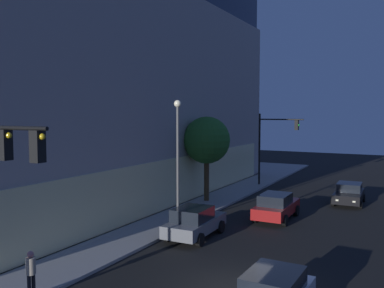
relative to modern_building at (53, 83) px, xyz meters
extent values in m
cube|color=#4C4C51|center=(0.00, 0.05, -9.49)|extent=(35.89, 26.21, 0.15)
cube|color=#F4E6A3|center=(0.00, -12.66, -7.66)|extent=(31.94, 0.60, 3.49)
cube|color=#A69B95|center=(0.00, 0.05, -1.47)|extent=(35.49, 25.81, 15.87)
cylinder|color=black|center=(-18.60, -17.40, -3.10)|extent=(0.19, 3.79, 0.12)
cube|color=black|center=(-18.60, -17.59, -3.60)|extent=(0.33, 0.33, 0.90)
sphere|color=yellow|center=(-18.60, -17.77, -3.32)|extent=(0.18, 0.18, 0.18)
cube|color=black|center=(-18.58, -18.91, -3.60)|extent=(0.33, 0.33, 0.90)
sphere|color=yellow|center=(-18.57, -19.09, -3.32)|extent=(0.18, 0.18, 0.18)
cylinder|color=black|center=(10.82, -15.30, -6.06)|extent=(0.18, 0.18, 6.71)
cylinder|color=black|center=(10.76, -17.36, -3.24)|extent=(0.23, 4.13, 0.12)
cube|color=black|center=(10.73, -18.81, -3.74)|extent=(0.33, 0.33, 0.90)
sphere|color=green|center=(10.72, -18.99, -3.74)|extent=(0.18, 0.18, 0.18)
cylinder|color=#545454|center=(-4.98, -15.52, -5.83)|extent=(0.16, 0.16, 7.16)
sphere|color=#F9EFC6|center=(-4.98, -15.52, -2.10)|extent=(0.44, 0.44, 0.44)
cylinder|color=#4A361E|center=(1.81, -14.15, -7.79)|extent=(0.39, 0.39, 3.24)
sphere|color=#296223|center=(1.81, -14.15, -4.73)|extent=(3.62, 3.62, 3.62)
cylinder|color=black|center=(-16.28, -15.89, -9.00)|extent=(0.14, 0.14, 0.83)
cylinder|color=black|center=(-16.46, -15.86, -9.00)|extent=(0.14, 0.14, 0.83)
cylinder|color=#A59984|center=(-16.37, -15.88, -8.27)|extent=(0.36, 0.36, 0.63)
sphere|color=tan|center=(-16.37, -15.88, -7.84)|extent=(0.24, 0.24, 0.24)
cube|color=black|center=(-13.62, -24.18, -8.24)|extent=(2.25, 1.73, 0.65)
cube|color=slate|center=(-6.60, -17.57, -8.87)|extent=(4.56, 2.05, 0.67)
cube|color=black|center=(-6.93, -17.57, -8.18)|extent=(2.22, 1.79, 0.70)
cube|color=#F9F4CC|center=(-4.41, -16.93, -8.87)|extent=(0.13, 0.20, 0.12)
cube|color=#F9F4CC|center=(-4.38, -18.08, -8.87)|extent=(0.13, 0.20, 0.12)
cylinder|color=black|center=(-5.23, -16.57, -9.20)|extent=(0.72, 0.26, 0.72)
cylinder|color=black|center=(-5.17, -18.49, -9.20)|extent=(0.72, 0.26, 0.72)
cylinder|color=black|center=(-8.02, -16.64, -9.20)|extent=(0.72, 0.26, 0.72)
cylinder|color=black|center=(-7.97, -18.57, -9.20)|extent=(0.72, 0.26, 0.72)
cube|color=maroon|center=(-0.61, -20.42, -8.86)|extent=(4.76, 1.93, 0.69)
cube|color=black|center=(-0.97, -20.42, -8.18)|extent=(2.35, 1.72, 0.66)
cube|color=#F9F4CC|center=(1.71, -19.83, -8.86)|extent=(0.12, 0.20, 0.12)
cube|color=#F9F4CC|center=(1.72, -20.97, -8.86)|extent=(0.12, 0.20, 0.12)
cylinder|color=black|center=(0.86, -19.46, -9.20)|extent=(0.71, 0.24, 0.71)
cylinder|color=black|center=(0.87, -21.35, -9.20)|extent=(0.71, 0.24, 0.71)
cylinder|color=black|center=(-2.09, -19.48, -9.20)|extent=(0.71, 0.24, 0.71)
cylinder|color=black|center=(-2.07, -21.37, -9.20)|extent=(0.71, 0.24, 0.71)
cube|color=black|center=(6.40, -23.93, -8.93)|extent=(4.29, 2.03, 0.65)
cube|color=black|center=(6.72, -23.92, -8.30)|extent=(2.14, 1.78, 0.61)
cube|color=#F9F4CC|center=(4.35, -24.56, -8.93)|extent=(0.13, 0.20, 0.12)
cube|color=#F9F4CC|center=(4.31, -23.42, -8.93)|extent=(0.13, 0.20, 0.12)
cylinder|color=black|center=(5.11, -24.92, -9.26)|extent=(0.61, 0.26, 0.60)
cylinder|color=black|center=(5.06, -23.01, -9.26)|extent=(0.61, 0.26, 0.60)
cylinder|color=black|center=(7.74, -24.85, -9.26)|extent=(0.61, 0.26, 0.60)
cylinder|color=black|center=(7.68, -22.94, -9.26)|extent=(0.61, 0.26, 0.60)
camera|label=1|loc=(-26.65, -28.08, -2.69)|focal=38.79mm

